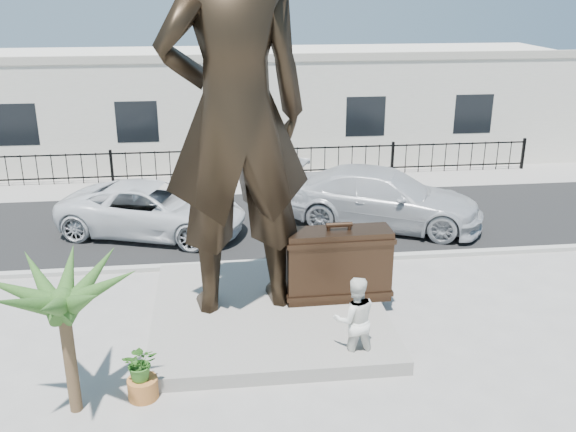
% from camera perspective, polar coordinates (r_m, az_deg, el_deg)
% --- Properties ---
extents(ground, '(100.00, 100.00, 0.00)m').
position_cam_1_polar(ground, '(13.64, 1.01, -12.02)').
color(ground, '#9E9991').
rests_on(ground, ground).
extents(street, '(40.00, 7.00, 0.01)m').
position_cam_1_polar(street, '(20.81, -1.95, -0.33)').
color(street, black).
rests_on(street, ground).
extents(curb, '(40.00, 0.25, 0.12)m').
position_cam_1_polar(curb, '(17.56, -0.96, -4.10)').
color(curb, '#A5A399').
rests_on(curb, ground).
extents(far_sidewalk, '(40.00, 2.50, 0.02)m').
position_cam_1_polar(far_sidewalk, '(24.59, -2.75, 2.89)').
color(far_sidewalk, '#9E9991').
rests_on(far_sidewalk, ground).
extents(plinth, '(5.20, 5.20, 0.30)m').
position_cam_1_polar(plinth, '(14.80, -1.71, -8.59)').
color(plinth, gray).
rests_on(plinth, ground).
extents(fence, '(22.00, 0.10, 1.20)m').
position_cam_1_polar(fence, '(25.19, -2.91, 4.71)').
color(fence, black).
rests_on(fence, ground).
extents(building, '(28.00, 7.00, 4.40)m').
position_cam_1_polar(building, '(28.94, -3.56, 9.94)').
color(building, silver).
rests_on(building, ground).
extents(statue, '(3.45, 2.53, 8.73)m').
position_cam_1_polar(statue, '(13.51, -4.72, 8.98)').
color(statue, black).
rests_on(statue, plinth).
extents(suitcase, '(2.41, 0.80, 1.69)m').
position_cam_1_polar(suitcase, '(14.83, 4.46, -4.30)').
color(suitcase, black).
rests_on(suitcase, plinth).
extents(tourist, '(0.91, 0.72, 1.83)m').
position_cam_1_polar(tourist, '(13.02, 5.95, -9.15)').
color(tourist, white).
rests_on(tourist, ground).
extents(car_white, '(6.13, 4.21, 1.56)m').
position_cam_1_polar(car_white, '(19.84, -11.90, 0.60)').
color(car_white, silver).
rests_on(car_white, street).
extents(car_silver, '(6.63, 4.73, 1.78)m').
position_cam_1_polar(car_silver, '(20.31, 8.45, 1.61)').
color(car_silver, '#BBBDC0').
rests_on(car_silver, street).
extents(worker, '(1.13, 0.70, 1.68)m').
position_cam_1_polar(worker, '(24.51, -1.65, 4.92)').
color(worker, orange).
rests_on(worker, far_sidewalk).
extents(palm_tree, '(1.80, 1.80, 3.20)m').
position_cam_1_polar(palm_tree, '(12.65, -18.26, -16.01)').
color(palm_tree, '#2B501D').
rests_on(palm_tree, ground).
extents(planter, '(0.56, 0.56, 0.40)m').
position_cam_1_polar(planter, '(12.53, -12.76, -14.70)').
color(planter, '#AE662E').
rests_on(planter, ground).
extents(shrub, '(0.65, 0.57, 0.70)m').
position_cam_1_polar(shrub, '(12.23, -12.96, -12.58)').
color(shrub, '#356C23').
rests_on(shrub, planter).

